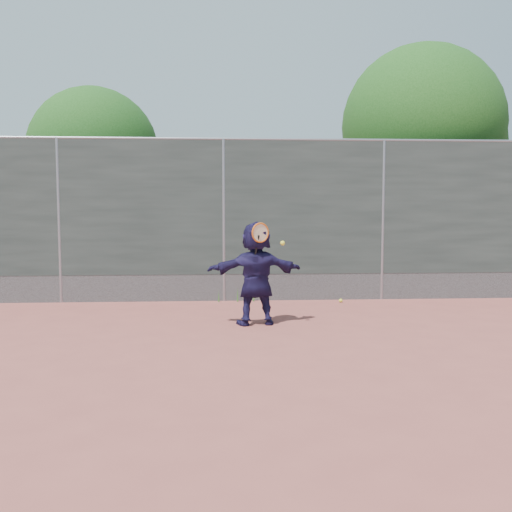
{
  "coord_description": "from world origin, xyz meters",
  "views": [
    {
      "loc": [
        -0.06,
        -7.1,
        1.74
      ],
      "look_at": [
        0.46,
        1.29,
        1.03
      ],
      "focal_mm": 40.0,
      "sensor_mm": 36.0,
      "label": 1
    }
  ],
  "objects": [
    {
      "name": "ball_ground",
      "position": [
        2.15,
        3.17,
        0.03
      ],
      "size": [
        0.07,
        0.07,
        0.07
      ],
      "primitive_type": "sphere",
      "color": "yellow",
      "rests_on": "ground"
    },
    {
      "name": "player",
      "position": [
        0.46,
        1.29,
        0.77
      ],
      "size": [
        1.48,
        0.64,
        1.54
      ],
      "primitive_type": "imported",
      "rotation": [
        0.0,
        0.0,
        3.27
      ],
      "color": "#1B163D",
      "rests_on": "ground"
    },
    {
      "name": "weed_clump",
      "position": [
        0.29,
        3.38,
        0.13
      ],
      "size": [
        0.68,
        0.07,
        0.3
      ],
      "color": "#387226",
      "rests_on": "ground"
    },
    {
      "name": "swing_action",
      "position": [
        0.54,
        1.1,
        1.35
      ],
      "size": [
        0.49,
        0.17,
        0.51
      ],
      "color": "#DF5E15",
      "rests_on": "ground"
    },
    {
      "name": "ground",
      "position": [
        0.0,
        0.0,
        0.0
      ],
      "size": [
        80.0,
        80.0,
        0.0
      ],
      "primitive_type": "plane",
      "color": "#9E4C42",
      "rests_on": "ground"
    },
    {
      "name": "tree_left",
      "position": [
        -2.85,
        6.55,
        2.94
      ],
      "size": [
        3.15,
        3.0,
        4.53
      ],
      "color": "#382314",
      "rests_on": "ground"
    },
    {
      "name": "tree_right",
      "position": [
        4.68,
        5.75,
        3.49
      ],
      "size": [
        3.78,
        3.6,
        5.39
      ],
      "color": "#382314",
      "rests_on": "ground"
    },
    {
      "name": "fence",
      "position": [
        -0.0,
        3.5,
        1.58
      ],
      "size": [
        20.0,
        0.06,
        3.03
      ],
      "color": "#38423D",
      "rests_on": "ground"
    }
  ]
}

